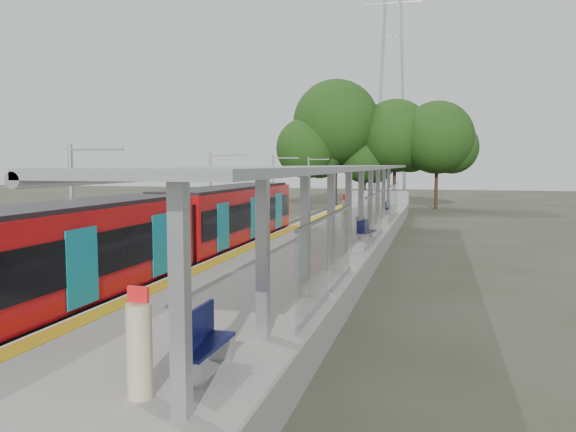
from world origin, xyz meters
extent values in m
plane|color=#474438|center=(0.00, 0.00, 0.00)|extent=(200.00, 200.00, 0.00)
cube|color=#59544C|center=(-4.50, 20.00, 0.12)|extent=(3.00, 70.00, 0.24)
cube|color=gray|center=(0.00, 20.00, 0.50)|extent=(6.00, 50.00, 1.00)
cube|color=gold|center=(-2.55, 20.00, 1.01)|extent=(0.60, 50.00, 0.02)
cube|color=#9EA0A5|center=(0.00, 44.95, 1.60)|extent=(6.00, 0.10, 1.20)
cube|color=black|center=(-4.50, 2.99, 0.65)|extent=(2.50, 13.50, 0.70)
cube|color=#B90D10|center=(-4.50, 2.99, 2.25)|extent=(2.65, 13.50, 2.50)
cube|color=black|center=(-4.50, 2.99, 2.30)|extent=(2.72, 12.96, 1.20)
cube|color=black|center=(-4.50, 2.99, 3.55)|extent=(2.40, 12.82, 0.15)
cube|color=#0D7688|center=(-3.14, 2.99, 2.10)|extent=(0.04, 1.30, 2.00)
cube|color=black|center=(-4.50, 17.09, 0.65)|extent=(2.50, 13.50, 0.70)
cube|color=#B90D10|center=(-4.50, 17.09, 2.25)|extent=(2.65, 13.50, 2.50)
cube|color=black|center=(-4.50, 17.09, 2.30)|extent=(2.72, 12.96, 1.20)
cube|color=black|center=(-4.50, 17.09, 3.55)|extent=(2.40, 12.83, 0.15)
cube|color=#0D7688|center=(-3.14, 17.09, 2.10)|extent=(0.04, 1.30, 2.00)
cylinder|color=black|center=(-4.50, 12.37, 0.35)|extent=(2.20, 0.70, 0.70)
cube|color=black|center=(-4.50, 10.04, 2.00)|extent=(2.30, 0.80, 2.40)
cube|color=#9EA0A5|center=(2.00, -2.00, 2.75)|extent=(0.25, 0.25, 3.50)
cube|color=#9EA0A5|center=(2.00, 2.00, 2.75)|extent=(0.25, 0.25, 3.50)
cube|color=#9EA0A5|center=(2.00, 6.00, 2.75)|extent=(0.25, 0.25, 3.50)
cube|color=#9EA0A5|center=(2.00, 10.00, 2.75)|extent=(0.25, 0.25, 3.50)
cube|color=#9EA0A5|center=(2.00, 14.00, 2.75)|extent=(0.25, 0.25, 3.50)
cube|color=#9EA0A5|center=(2.00, 18.00, 2.75)|extent=(0.25, 0.25, 3.50)
cube|color=#9EA0A5|center=(2.00, 22.00, 2.75)|extent=(0.25, 0.25, 3.50)
cube|color=#9EA0A5|center=(2.00, 26.00, 2.75)|extent=(0.25, 0.25, 3.50)
cube|color=#9EA0A5|center=(2.00, 30.00, 2.75)|extent=(0.25, 0.25, 3.50)
cube|color=#9EA0A5|center=(2.00, 34.00, 2.75)|extent=(0.25, 0.25, 3.50)
cube|color=gray|center=(1.60, 16.00, 4.58)|extent=(3.20, 38.00, 0.16)
cylinder|color=#9EA0A5|center=(0.05, 16.00, 4.50)|extent=(0.24, 38.00, 0.24)
cube|color=silver|center=(2.70, 4.00, 2.20)|extent=(0.05, 3.70, 2.20)
cube|color=silver|center=(2.70, 8.00, 2.20)|extent=(0.05, 3.70, 2.20)
cube|color=silver|center=(2.70, 16.00, 2.20)|extent=(0.05, 3.70, 2.20)
cube|color=silver|center=(2.70, 20.00, 2.20)|extent=(0.05, 3.70, 2.20)
cube|color=silver|center=(2.70, 28.00, 2.20)|extent=(0.05, 3.70, 2.20)
cube|color=silver|center=(2.70, 32.00, 2.20)|extent=(0.05, 3.70, 2.20)
cylinder|color=#382316|center=(-8.12, 50.01, 2.16)|extent=(0.36, 0.36, 4.31)
sphere|color=#224C15|center=(-8.12, 50.01, 6.47)|extent=(6.56, 6.56, 6.56)
cylinder|color=#382316|center=(-5.25, 51.85, 3.09)|extent=(0.36, 0.36, 6.17)
sphere|color=#224C15|center=(-5.25, 51.85, 9.26)|extent=(9.38, 9.38, 9.38)
cylinder|color=#382316|center=(-2.14, 52.41, 1.81)|extent=(0.36, 0.36, 3.61)
sphere|color=#224C15|center=(-2.14, 52.41, 5.42)|extent=(5.49, 5.49, 5.49)
cylinder|color=#382316|center=(1.09, 52.64, 2.60)|extent=(0.36, 0.36, 5.19)
sphere|color=#224C15|center=(1.09, 52.64, 7.79)|extent=(7.90, 7.90, 7.90)
cylinder|color=#382316|center=(5.50, 51.95, 2.51)|extent=(0.36, 0.36, 5.02)
sphere|color=#224C15|center=(5.50, 51.95, 7.54)|extent=(7.64, 7.64, 7.64)
cylinder|color=#9EA0A5|center=(-6.30, 7.00, 2.70)|extent=(0.16, 0.16, 5.40)
cube|color=#9EA0A5|center=(-5.30, 7.00, 5.20)|extent=(2.00, 0.08, 0.08)
cylinder|color=#9EA0A5|center=(-6.30, 19.00, 2.70)|extent=(0.16, 0.16, 5.40)
cube|color=#9EA0A5|center=(-5.30, 19.00, 5.20)|extent=(2.00, 0.08, 0.08)
cylinder|color=#9EA0A5|center=(-6.30, 31.00, 2.70)|extent=(0.16, 0.16, 5.40)
cube|color=#9EA0A5|center=(-5.30, 31.00, 5.20)|extent=(2.00, 0.08, 0.08)
cylinder|color=#9EA0A5|center=(-6.30, 43.00, 2.70)|extent=(0.16, 0.16, 5.40)
cube|color=#9EA0A5|center=(-5.30, 43.00, 5.20)|extent=(2.00, 0.08, 0.08)
cube|color=#0F134E|center=(1.66, -0.30, 1.50)|extent=(0.51, 1.67, 0.07)
cube|color=#0F134E|center=(1.43, -0.30, 1.83)|extent=(0.08, 1.67, 0.61)
cube|color=#9EA0A5|center=(1.66, -0.97, 1.24)|extent=(0.45, 0.07, 0.49)
cube|color=#9EA0A5|center=(1.66, 0.36, 1.24)|extent=(0.45, 0.07, 0.49)
cube|color=#0F134E|center=(2.33, 17.89, 1.45)|extent=(0.77, 1.55, 0.06)
cube|color=#0F134E|center=(2.13, 17.89, 1.75)|extent=(0.39, 1.47, 0.55)
cube|color=#9EA0A5|center=(2.33, 17.29, 1.22)|extent=(0.40, 0.15, 0.44)
cube|color=#9EA0A5|center=(2.33, 18.48, 1.22)|extent=(0.40, 0.15, 0.44)
cube|color=#0F134E|center=(1.97, 32.91, 1.41)|extent=(0.56, 1.39, 0.05)
cube|color=#0F134E|center=(1.79, 32.91, 1.68)|extent=(0.21, 1.35, 0.50)
cube|color=#9EA0A5|center=(1.97, 32.37, 1.20)|extent=(0.36, 0.10, 0.40)
cube|color=#9EA0A5|center=(1.97, 33.45, 1.20)|extent=(0.36, 0.10, 0.40)
cylinder|color=#C5BA90|center=(1.06, -1.55, 1.76)|extent=(0.41, 0.41, 1.53)
cube|color=red|center=(1.06, -1.55, 2.68)|extent=(0.36, 0.07, 0.25)
cylinder|color=#C5BA90|center=(0.60, 22.19, 1.85)|extent=(0.46, 0.46, 1.71)
cube|color=red|center=(0.60, 22.19, 2.88)|extent=(0.40, 0.18, 0.28)
cylinder|color=#9EA0A5|center=(1.75, 19.76, 1.50)|extent=(0.63, 0.63, 1.00)
camera|label=1|loc=(5.57, -9.32, 4.71)|focal=35.00mm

